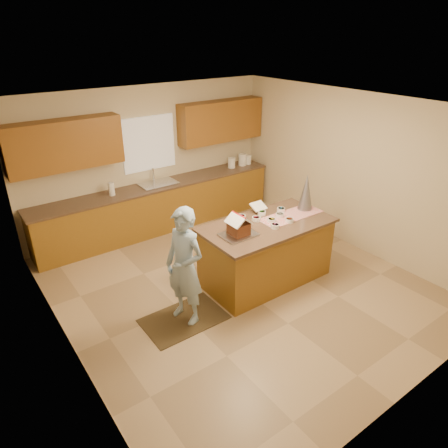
% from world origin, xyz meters
% --- Properties ---
extents(floor, '(5.50, 5.50, 0.00)m').
position_xyz_m(floor, '(0.00, 0.00, 0.00)').
color(floor, tan).
rests_on(floor, ground).
extents(ceiling, '(5.50, 5.50, 0.00)m').
position_xyz_m(ceiling, '(0.00, 0.00, 2.70)').
color(ceiling, silver).
rests_on(ceiling, floor).
extents(wall_back, '(5.50, 5.50, 0.00)m').
position_xyz_m(wall_back, '(0.00, 2.75, 1.35)').
color(wall_back, beige).
rests_on(wall_back, floor).
extents(wall_front, '(5.50, 5.50, 0.00)m').
position_xyz_m(wall_front, '(0.00, -2.75, 1.35)').
color(wall_front, beige).
rests_on(wall_front, floor).
extents(wall_left, '(5.50, 5.50, 0.00)m').
position_xyz_m(wall_left, '(-2.50, 0.00, 1.35)').
color(wall_left, beige).
rests_on(wall_left, floor).
extents(wall_right, '(5.50, 5.50, 0.00)m').
position_xyz_m(wall_right, '(2.50, 0.00, 1.35)').
color(wall_right, beige).
rests_on(wall_right, floor).
extents(stone_accent, '(0.00, 2.50, 2.50)m').
position_xyz_m(stone_accent, '(-2.48, -0.80, 1.25)').
color(stone_accent, gray).
rests_on(stone_accent, wall_left).
extents(window_curtain, '(1.05, 0.03, 1.00)m').
position_xyz_m(window_curtain, '(0.00, 2.72, 1.65)').
color(window_curtain, white).
rests_on(window_curtain, wall_back).
extents(back_counter_base, '(4.80, 0.60, 0.88)m').
position_xyz_m(back_counter_base, '(0.00, 2.45, 0.44)').
color(back_counter_base, brown).
rests_on(back_counter_base, floor).
extents(back_counter_top, '(4.85, 0.63, 0.04)m').
position_xyz_m(back_counter_top, '(0.00, 2.45, 0.90)').
color(back_counter_top, brown).
rests_on(back_counter_top, back_counter_base).
extents(upper_cabinet_left, '(1.85, 0.35, 0.80)m').
position_xyz_m(upper_cabinet_left, '(-1.55, 2.57, 1.90)').
color(upper_cabinet_left, brown).
rests_on(upper_cabinet_left, wall_back).
extents(upper_cabinet_right, '(1.85, 0.35, 0.80)m').
position_xyz_m(upper_cabinet_right, '(1.55, 2.57, 1.90)').
color(upper_cabinet_right, brown).
rests_on(upper_cabinet_right, wall_back).
extents(sink, '(0.70, 0.45, 0.12)m').
position_xyz_m(sink, '(0.00, 2.45, 0.89)').
color(sink, silver).
rests_on(sink, back_counter_top).
extents(faucet, '(0.03, 0.03, 0.28)m').
position_xyz_m(faucet, '(0.00, 2.63, 1.06)').
color(faucet, silver).
rests_on(faucet, back_counter_top).
extents(island_base, '(1.92, 0.97, 0.94)m').
position_xyz_m(island_base, '(0.46, -0.14, 0.47)').
color(island_base, brown).
rests_on(island_base, floor).
extents(island_top, '(2.01, 1.06, 0.04)m').
position_xyz_m(island_top, '(0.46, -0.14, 0.96)').
color(island_top, brown).
rests_on(island_top, island_base).
extents(table_runner, '(1.07, 0.39, 0.01)m').
position_xyz_m(table_runner, '(0.94, -0.14, 0.98)').
color(table_runner, '#A90C10').
rests_on(table_runner, island_top).
extents(baking_tray, '(0.49, 0.37, 0.03)m').
position_xyz_m(baking_tray, '(-0.13, -0.19, 0.99)').
color(baking_tray, silver).
rests_on(baking_tray, island_top).
extents(cookbook, '(0.24, 0.18, 0.10)m').
position_xyz_m(cookbook, '(0.62, 0.27, 1.08)').
color(cookbook, white).
rests_on(cookbook, island_top).
extents(tinsel_tree, '(0.24, 0.24, 0.59)m').
position_xyz_m(tinsel_tree, '(1.29, -0.09, 1.27)').
color(tinsel_tree, '#A3A4AF').
rests_on(tinsel_tree, island_top).
extents(rug, '(1.10, 0.72, 0.01)m').
position_xyz_m(rug, '(-1.09, -0.23, 0.01)').
color(rug, black).
rests_on(rug, floor).
extents(boy, '(0.54, 0.68, 1.63)m').
position_xyz_m(boy, '(-1.04, -0.23, 0.83)').
color(boy, '#97B8D7').
rests_on(boy, rug).
extents(canister_a, '(0.16, 0.16, 0.21)m').
position_xyz_m(canister_a, '(1.74, 2.45, 1.03)').
color(canister_a, white).
rests_on(canister_a, back_counter_top).
extents(canister_b, '(0.17, 0.17, 0.25)m').
position_xyz_m(canister_b, '(2.03, 2.45, 1.05)').
color(canister_b, white).
rests_on(canister_b, back_counter_top).
extents(canister_c, '(0.14, 0.14, 0.19)m').
position_xyz_m(canister_c, '(2.19, 2.45, 1.02)').
color(canister_c, white).
rests_on(canister_c, back_counter_top).
extents(paper_towel, '(0.11, 0.11, 0.23)m').
position_xyz_m(paper_towel, '(-0.92, 2.45, 1.04)').
color(paper_towel, white).
rests_on(paper_towel, back_counter_top).
extents(gingerbread_house, '(0.29, 0.30, 0.30)m').
position_xyz_m(gingerbread_house, '(-0.13, -0.19, 1.12)').
color(gingerbread_house, '#553116').
rests_on(gingerbread_house, baking_tray).
extents(candy_bowls, '(0.80, 0.65, 0.06)m').
position_xyz_m(candy_bowls, '(0.58, -0.04, 1.01)').
color(candy_bowls, yellow).
rests_on(candy_bowls, island_top).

